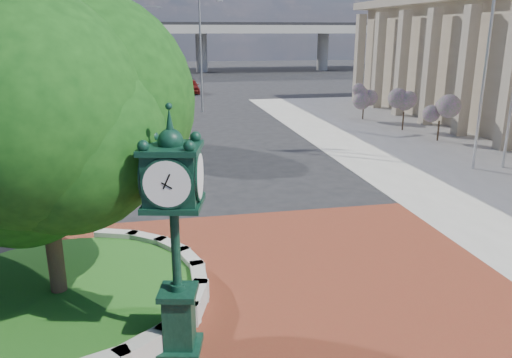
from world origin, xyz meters
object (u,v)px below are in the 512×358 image
object	(u,v)px
post_clock	(175,226)
street_lamp_near	(203,47)
flagpole_a	(489,40)
street_lamp_far	(147,44)
parked_car	(190,86)

from	to	relation	value
post_clock	street_lamp_near	bearing A→B (deg)	83.31
flagpole_a	street_lamp_far	bearing A→B (deg)	114.92
post_clock	flagpole_a	world-z (taller)	flagpole_a
parked_car	flagpole_a	world-z (taller)	flagpole_a
post_clock	street_lamp_near	xyz separation A→B (m)	(3.63, 30.91, 2.35)
post_clock	flagpole_a	bearing A→B (deg)	38.48
parked_car	street_lamp_far	size ratio (longest dim) A/B	0.50
post_clock	flagpole_a	distance (m)	18.13
flagpole_a	street_lamp_near	world-z (taller)	flagpole_a
parked_car	post_clock	bearing A→B (deg)	-94.25
street_lamp_near	parked_car	bearing A→B (deg)	90.89
flagpole_a	street_lamp_far	xyz separation A→B (m)	(-14.69, 31.60, -0.79)
parked_car	street_lamp_near	size ratio (longest dim) A/B	0.50
flagpole_a	parked_car	bearing A→B (deg)	107.91
post_clock	parked_car	world-z (taller)	post_clock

